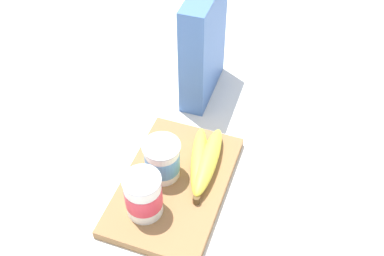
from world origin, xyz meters
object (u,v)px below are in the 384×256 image
at_px(banana_bunch, 204,161).
at_px(yogurt_cup_back, 162,160).
at_px(cutting_board, 175,185).
at_px(cereal_box, 203,45).
at_px(yogurt_cup_front, 143,195).

bearing_deg(banana_bunch, yogurt_cup_back, 120.22).
distance_m(yogurt_cup_back, banana_bunch, 0.09).
xyz_separation_m(cutting_board, cereal_box, (0.30, 0.04, 0.12)).
relative_size(cutting_board, cereal_box, 1.18).
distance_m(cereal_box, banana_bunch, 0.28).
height_order(cutting_board, banana_bunch, banana_bunch).
xyz_separation_m(yogurt_cup_back, banana_bunch, (0.04, -0.07, -0.02)).
bearing_deg(yogurt_cup_back, yogurt_cup_front, -179.73).
relative_size(cutting_board, yogurt_cup_back, 3.71).
bearing_deg(cereal_box, yogurt_cup_back, -178.62).
xyz_separation_m(cutting_board, yogurt_cup_front, (-0.08, 0.03, 0.06)).
bearing_deg(cutting_board, cereal_box, 7.92).
bearing_deg(cereal_box, yogurt_cup_front, -179.19).
bearing_deg(yogurt_cup_front, banana_bunch, -28.25).
distance_m(yogurt_cup_front, yogurt_cup_back, 0.09).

